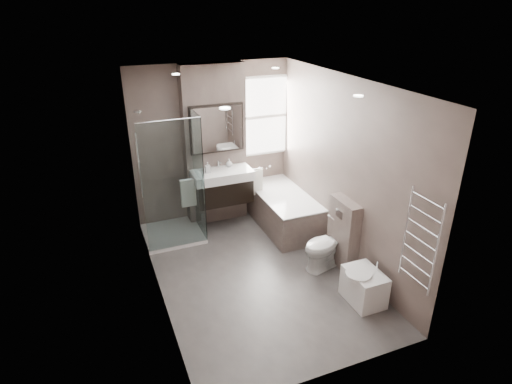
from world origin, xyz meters
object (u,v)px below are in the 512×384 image
vanity (222,186)px  bidet (364,286)px  toilet (326,245)px  bathtub (283,208)px

vanity → bidet: 2.73m
toilet → bidet: size_ratio=1.30×
bathtub → bidet: bathtub is taller
vanity → bidet: bearing=-67.8°
bathtub → bidet: size_ratio=2.93×
bathtub → bidet: 2.16m
vanity → bathtub: vanity is taller
bathtub → toilet: 1.32m
toilet → bidet: 0.85m
bathtub → toilet: toilet is taller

